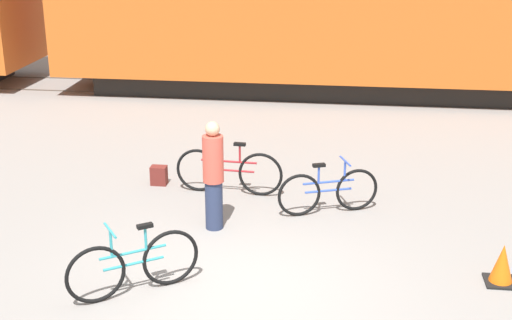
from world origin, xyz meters
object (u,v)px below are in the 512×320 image
(bicycle_blue, at_px, (328,191))
(person_in_red, at_px, (213,175))
(bicycle_teal, at_px, (134,265))
(bicycle_maroon, at_px, (229,171))
(traffic_cone, at_px, (502,265))
(backpack, at_px, (159,175))

(bicycle_blue, distance_m, person_in_red, 1.95)
(bicycle_teal, bearing_deg, bicycle_maroon, 79.50)
(bicycle_blue, bearing_deg, bicycle_teal, -129.62)
(person_in_red, relative_size, traffic_cone, 3.10)
(person_in_red, bearing_deg, bicycle_teal, 108.98)
(bicycle_maroon, bearing_deg, backpack, 169.31)
(bicycle_maroon, relative_size, bicycle_blue, 1.17)
(person_in_red, bearing_deg, backpack, -15.49)
(traffic_cone, bearing_deg, person_in_red, 163.49)
(bicycle_teal, bearing_deg, person_in_red, 72.53)
(bicycle_maroon, bearing_deg, bicycle_teal, -100.50)
(bicycle_maroon, xyz_separation_m, backpack, (-1.30, 0.25, -0.23))
(bicycle_maroon, relative_size, person_in_red, 1.09)
(traffic_cone, bearing_deg, bicycle_maroon, 147.06)
(bicycle_blue, relative_size, traffic_cone, 2.88)
(bicycle_maroon, height_order, traffic_cone, bicycle_maroon)
(bicycle_maroon, distance_m, bicycle_blue, 1.82)
(bicycle_maroon, height_order, bicycle_blue, bicycle_maroon)
(bicycle_teal, bearing_deg, bicycle_blue, 50.38)
(bicycle_maroon, xyz_separation_m, bicycle_teal, (-0.64, -3.48, 0.00))
(bicycle_blue, bearing_deg, backpack, 163.82)
(person_in_red, bearing_deg, bicycle_blue, -118.73)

